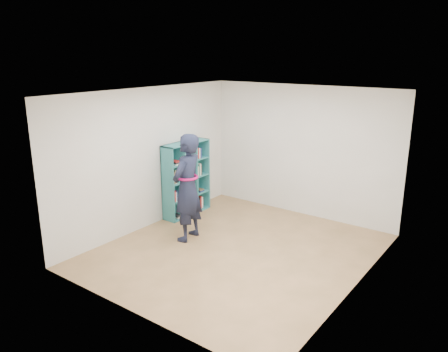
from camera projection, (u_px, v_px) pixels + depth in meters
The scene contains 9 objects.
floor at pixel (237, 251), 7.28m from camera, with size 4.50×4.50×0.00m, color olive.
ceiling at pixel (238, 93), 6.57m from camera, with size 4.50×4.50×0.00m, color white.
wall_left at pixel (149, 159), 8.06m from camera, with size 0.02×4.50×2.60m, color beige.
wall_right at pixel (361, 200), 5.78m from camera, with size 0.02×4.50×2.60m, color beige.
wall_back at pixel (302, 151), 8.67m from camera, with size 4.00×0.02×2.60m, color beige.
wall_front at pixel (130, 218), 5.18m from camera, with size 4.00×0.02×2.60m, color beige.
bookshelf at pixel (186, 179), 8.79m from camera, with size 0.33×1.12×1.49m.
person at pixel (187, 188), 7.51m from camera, with size 0.55×0.75×1.89m.
smartphone at pixel (182, 178), 7.62m from camera, with size 0.05×0.08×0.13m.
Camera 1 is at (3.78, -5.49, 3.19)m, focal length 35.00 mm.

